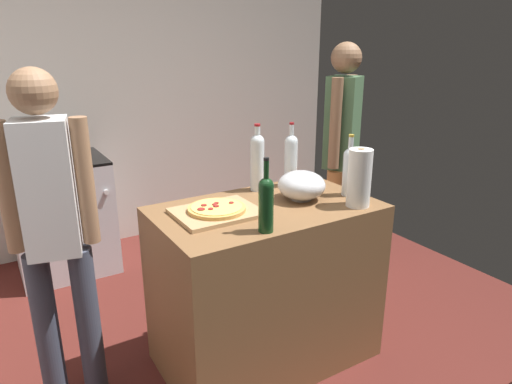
# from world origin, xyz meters

# --- Properties ---
(ground_plane) EXTENTS (4.37, 3.18, 0.02)m
(ground_plane) POSITION_xyz_m (0.00, 1.29, -0.01)
(ground_plane) COLOR #511E19
(kitchen_wall_rear) EXTENTS (4.37, 0.10, 2.60)m
(kitchen_wall_rear) POSITION_xyz_m (0.00, 2.63, 1.30)
(kitchen_wall_rear) COLOR #BCB7AD
(kitchen_wall_rear) RESTS_ON ground_plane
(counter) EXTENTS (1.12, 0.67, 0.89)m
(counter) POSITION_xyz_m (0.24, 0.55, 0.45)
(counter) COLOR brown
(counter) RESTS_ON ground_plane
(cutting_board) EXTENTS (0.40, 0.32, 0.02)m
(cutting_board) POSITION_xyz_m (-0.03, 0.59, 0.90)
(cutting_board) COLOR tan
(cutting_board) RESTS_ON counter
(pizza) EXTENTS (0.28, 0.28, 0.03)m
(pizza) POSITION_xyz_m (-0.03, 0.59, 0.92)
(pizza) COLOR tan
(pizza) RESTS_ON cutting_board
(mixing_bowl) EXTENTS (0.25, 0.25, 0.15)m
(mixing_bowl) POSITION_xyz_m (0.45, 0.55, 0.97)
(mixing_bowl) COLOR #B2B2B7
(mixing_bowl) RESTS_ON counter
(paper_towel_roll) EXTENTS (0.12, 0.12, 0.30)m
(paper_towel_roll) POSITION_xyz_m (0.64, 0.33, 1.04)
(paper_towel_roll) COLOR white
(paper_towel_roll) RESTS_ON counter
(wine_bottle_clear) EXTENTS (0.07, 0.07, 0.33)m
(wine_bottle_clear) POSITION_xyz_m (0.06, 0.29, 1.03)
(wine_bottle_clear) COLOR #143819
(wine_bottle_clear) RESTS_ON counter
(wine_bottle_dark) EXTENTS (0.08, 0.08, 0.37)m
(wine_bottle_dark) POSITION_xyz_m (0.55, 0.78, 1.05)
(wine_bottle_dark) COLOR silver
(wine_bottle_dark) RESTS_ON counter
(wine_bottle_green) EXTENTS (0.07, 0.07, 0.33)m
(wine_bottle_green) POSITION_xyz_m (0.72, 0.48, 1.04)
(wine_bottle_green) COLOR silver
(wine_bottle_green) RESTS_ON counter
(wine_bottle_amber) EXTENTS (0.08, 0.08, 0.37)m
(wine_bottle_amber) POSITION_xyz_m (0.34, 0.81, 1.07)
(wine_bottle_amber) COLOR silver
(wine_bottle_amber) RESTS_ON counter
(stove) EXTENTS (0.68, 0.61, 0.91)m
(stove) POSITION_xyz_m (-0.51, 2.23, 0.44)
(stove) COLOR #B7B7BC
(stove) RESTS_ON ground_plane
(person_in_stripes) EXTENTS (0.37, 0.24, 1.59)m
(person_in_stripes) POSITION_xyz_m (-0.73, 0.78, 0.91)
(person_in_stripes) COLOR #383D4C
(person_in_stripes) RESTS_ON ground_plane
(person_in_red) EXTENTS (0.32, 0.27, 1.69)m
(person_in_red) POSITION_xyz_m (1.19, 1.08, 0.97)
(person_in_red) COLOR #D88C4C
(person_in_red) RESTS_ON ground_plane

